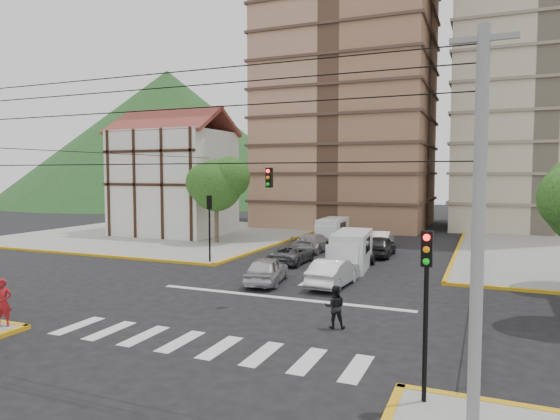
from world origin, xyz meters
The scene contains 24 objects.
ground centered at (0.00, 0.00, 0.00)m, with size 160.00×160.00×0.00m, color black.
sidewalk_nw centered at (-20.00, 20.00, 0.07)m, with size 26.00×26.00×0.15m, color gray.
crosswalk_stripes centered at (0.00, -6.00, 0.01)m, with size 12.00×2.40×0.01m, color silver.
stop_line centered at (0.00, 1.20, 0.01)m, with size 13.00×0.40×0.01m, color silver.
tower_tan centered at (-6.00, 36.00, 24.00)m, with size 18.00×16.00×48.00m, color #94664A.
tower_beige centered at (14.00, 40.00, 24.00)m, with size 17.00×16.00×48.00m, color tan.
tudor_building centered at (-19.00, 20.00, 5.25)m, with size 10.80×8.05×12.23m.
distant_hill centered at (-55.00, 70.00, 14.00)m, with size 70.00×70.00×28.00m, color #234316.
park_fence centered at (9.00, 4.50, 0.00)m, with size 0.10×22.50×1.66m, color black, non-canonical shape.
tree_tudor centered at (-11.90, 16.01, 5.22)m, with size 5.39×4.40×7.43m.
traffic_light_se centered at (7.80, -7.80, 3.11)m, with size 0.28×0.22×4.40m.
traffic_light_nw centered at (-7.80, 7.80, 3.11)m, with size 0.28×0.22×4.40m.
traffic_light_hanging centered at (0.00, -2.04, 5.90)m, with size 18.00×9.12×0.92m.
utility_pole_se centered at (9.00, -9.00, 4.77)m, with size 1.40×0.28×9.00m.
van_right_lane centered at (1.32, 9.60, 1.13)m, with size 2.56×5.34×2.32m.
van_left_lane centered at (-3.16, 20.35, 1.03)m, with size 2.02×4.77×2.12m.
car_silver_front_left centered at (-1.85, 3.82, 0.74)m, with size 1.76×4.36×1.49m, color silver.
car_white_front_right centered at (1.71, 4.56, 0.75)m, with size 1.58×4.52×1.49m, color white.
car_grey_mid_left centered at (-2.83, 10.10, 0.63)m, with size 2.08×4.51×1.25m, color slate.
car_silver_rear_left centered at (-3.08, 15.33, 0.72)m, with size 2.01×4.95×1.44m, color #B3B4B8.
car_darkgrey_mid_right centered at (2.05, 15.13, 0.76)m, with size 1.79×4.45×1.52m, color #29292C.
car_white_rear_right centered at (1.28, 19.89, 0.67)m, with size 1.41×4.05×1.33m, color white.
pedestrian_sw_corner centered at (-7.82, -7.50, 1.07)m, with size 0.67×0.44×1.84m, color maroon.
pedestrian_crosswalk centered at (3.82, -2.35, 0.83)m, with size 0.81×0.63×1.67m, color black.
Camera 1 is at (9.18, -20.67, 5.98)m, focal length 32.00 mm.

